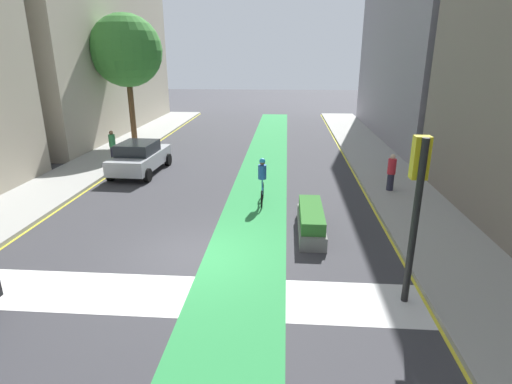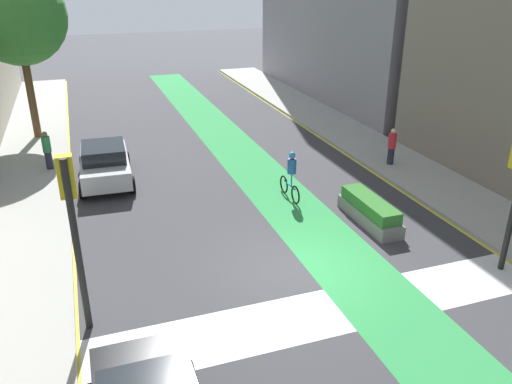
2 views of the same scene
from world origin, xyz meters
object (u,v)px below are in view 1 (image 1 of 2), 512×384
(traffic_signal_near_right, at_px, (417,189))
(pedestrian_sidewalk_right_a, at_px, (391,172))
(car_silver_left_far, at_px, (140,157))
(cyclist_in_lane, at_px, (262,180))
(median_planter, at_px, (311,221))
(street_tree_near, at_px, (126,51))
(pedestrian_sidewalk_left_a, at_px, (112,145))

(traffic_signal_near_right, distance_m, pedestrian_sidewalk_right_a, 8.29)
(traffic_signal_near_right, xyz_separation_m, car_silver_left_far, (-10.07, 10.26, -1.97))
(cyclist_in_lane, xyz_separation_m, pedestrian_sidewalk_right_a, (5.30, 1.65, -0.04))
(cyclist_in_lane, relative_size, median_planter, 0.62)
(street_tree_near, bearing_deg, traffic_signal_near_right, -53.01)
(car_silver_left_far, xyz_separation_m, median_planter, (8.04, -6.58, -0.40))
(street_tree_near, bearing_deg, median_planter, -51.04)
(traffic_signal_near_right, height_order, cyclist_in_lane, traffic_signal_near_right)
(traffic_signal_near_right, bearing_deg, car_silver_left_far, 134.46)
(traffic_signal_near_right, height_order, car_silver_left_far, traffic_signal_near_right)
(street_tree_near, xyz_separation_m, median_planter, (10.83, -13.39, -5.40))
(cyclist_in_lane, distance_m, median_planter, 3.20)
(median_planter, bearing_deg, car_silver_left_far, 140.70)
(cyclist_in_lane, relative_size, street_tree_near, 0.24)
(pedestrian_sidewalk_right_a, distance_m, street_tree_near, 17.70)
(traffic_signal_near_right, relative_size, cyclist_in_lane, 2.12)
(traffic_signal_near_right, bearing_deg, pedestrian_sidewalk_right_a, 79.23)
(traffic_signal_near_right, relative_size, car_silver_left_far, 0.92)
(pedestrian_sidewalk_right_a, bearing_deg, median_planter, -129.71)
(median_planter, bearing_deg, traffic_signal_near_right, -61.11)
(cyclist_in_lane, relative_size, pedestrian_sidewalk_right_a, 1.19)
(pedestrian_sidewalk_left_a, xyz_separation_m, street_tree_near, (-0.64, 4.95, 4.84))
(pedestrian_sidewalk_right_a, bearing_deg, street_tree_near, 147.57)
(cyclist_in_lane, height_order, pedestrian_sidewalk_right_a, cyclist_in_lane)
(car_silver_left_far, distance_m, cyclist_in_lane, 7.42)
(car_silver_left_far, height_order, median_planter, car_silver_left_far)
(median_planter, bearing_deg, street_tree_near, 128.96)
(car_silver_left_far, xyz_separation_m, street_tree_near, (-2.79, 6.81, 5.00))
(pedestrian_sidewalk_left_a, bearing_deg, traffic_signal_near_right, -44.78)
(traffic_signal_near_right, bearing_deg, median_planter, 118.89)
(car_silver_left_far, distance_m, pedestrian_sidewalk_right_a, 11.81)
(traffic_signal_near_right, distance_m, cyclist_in_lane, 7.57)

